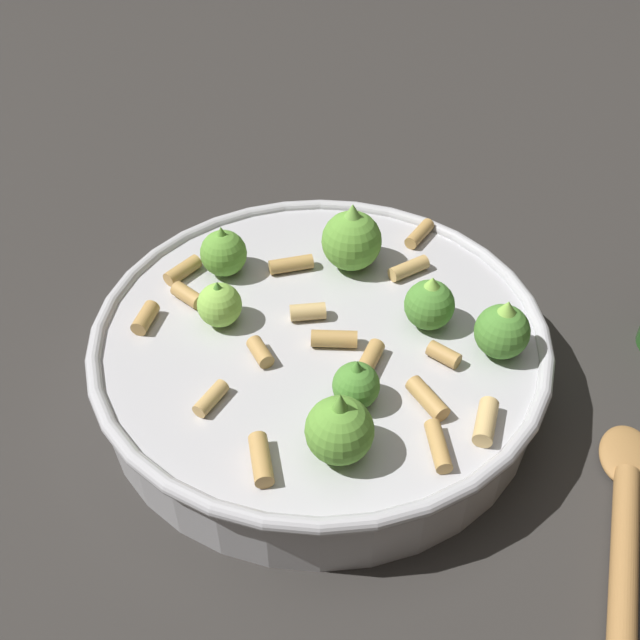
% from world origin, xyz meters
% --- Properties ---
extents(ground_plane, '(2.40, 2.40, 0.00)m').
position_xyz_m(ground_plane, '(0.00, 0.00, 0.00)').
color(ground_plane, '#2D2B28').
extents(cooking_pan, '(0.32, 0.32, 0.11)m').
position_xyz_m(cooking_pan, '(0.00, -0.00, 0.03)').
color(cooking_pan, '#B7B7BC').
rests_on(cooking_pan, ground).
extents(wooden_spoon, '(0.19, 0.15, 0.02)m').
position_xyz_m(wooden_spoon, '(0.07, -0.22, 0.01)').
color(wooden_spoon, '#9E703D').
rests_on(wooden_spoon, ground).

